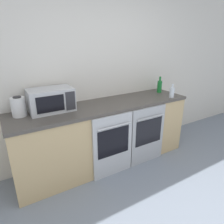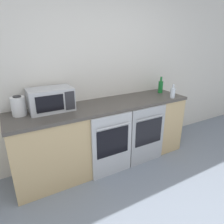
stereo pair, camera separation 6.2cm
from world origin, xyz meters
name	(u,v)px [view 1 (the left image)]	position (x,y,z in m)	size (l,w,h in m)	color
wall_back	(93,72)	(0.00, 2.00, 1.30)	(10.00, 0.06, 2.60)	silver
counter_back	(105,134)	(0.00, 1.66, 0.46)	(2.53, 0.64, 0.91)	tan
oven_left	(113,146)	(-0.06, 1.34, 0.44)	(0.57, 0.06, 0.87)	#B7BABF
oven_right	(148,135)	(0.53, 1.34, 0.44)	(0.57, 0.06, 0.87)	#A8AAAF
microwave	(51,100)	(-0.69, 1.77, 1.05)	(0.53, 0.33, 0.28)	#B7BABF
bottle_clear	(172,92)	(1.03, 1.43, 0.99)	(0.07, 0.07, 0.21)	silver
bottle_green	(160,86)	(1.08, 1.75, 1.01)	(0.07, 0.07, 0.26)	#19722D
kettle	(19,107)	(-1.06, 1.78, 1.02)	(0.16, 0.16, 0.23)	white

